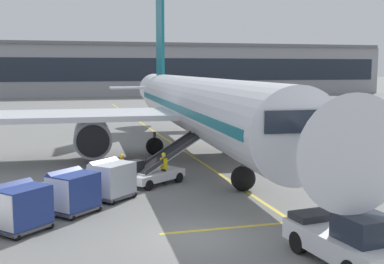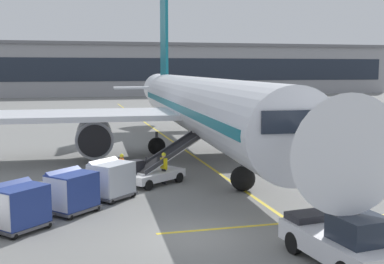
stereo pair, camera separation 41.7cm
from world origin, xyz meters
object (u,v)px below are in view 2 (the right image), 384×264
Objects in this scene: baggage_cart_third at (18,206)px; ground_crew_by_carts at (164,166)px; baggage_cart_lead at (111,179)px; baggage_cart_second at (71,191)px; pushback_tug at (344,240)px; safety_cone_engine_keepout at (76,172)px; ground_crew_by_loader at (116,172)px; belt_loader at (157,169)px; parked_airplane at (199,106)px; ground_crew_marshaller at (122,167)px.

baggage_cart_third is 9.43m from ground_crew_by_carts.
baggage_cart_lead is 2.72m from baggage_cart_second.
pushback_tug is 12.99m from ground_crew_by_carts.
ground_crew_by_loader is at bearing -60.94° from safety_cone_engine_keepout.
baggage_cart_third reaches higher than ground_crew_by_loader.
baggage_cart_lead and baggage_cart_second have the same top height.
belt_loader is 2.03× the size of baggage_cart_lead.
baggage_cart_lead and baggage_cart_third have the same top height.
parked_airplane is at bearing 62.59° from ground_crew_by_carts.
baggage_cart_third is (-3.89, -3.89, 0.00)m from baggage_cart_lead.
ground_crew_by_carts is at bearing 38.25° from baggage_cart_lead.
baggage_cart_second is (-4.65, -4.64, 0.20)m from belt_loader.
ground_crew_marshaller is (4.71, 6.51, -0.00)m from baggage_cart_third.
ground_crew_marshaller is (2.70, 4.59, -0.00)m from baggage_cart_second.
belt_loader is 0.43m from ground_crew_by_carts.
ground_crew_by_carts is (4.96, 4.41, -0.00)m from baggage_cart_second.
baggage_cart_second is at bearing -122.76° from ground_crew_by_loader.
ground_crew_by_loader is at bearing 51.85° from baggage_cart_third.
baggage_cart_second reaches higher than ground_crew_by_carts.
parked_airplane is at bearing 88.00° from pushback_tug.
ground_crew_by_loader is at bearing 57.24° from baggage_cart_second.
baggage_cart_third is at bearing -127.81° from parked_airplane.
safety_cone_engine_keepout is (-1.54, 5.10, -0.67)m from baggage_cart_lead.
ground_crew_marshaller is 3.50m from safety_cone_engine_keepout.
safety_cone_engine_keepout is at bearing 133.64° from ground_crew_marshaller.
baggage_cart_third reaches higher than ground_crew_marshaller.
baggage_cart_second is at bearing 43.67° from baggage_cart_third.
baggage_cart_second is at bearing -135.11° from belt_loader.
pushback_tug is (-0.72, -20.55, -2.78)m from parked_airplane.
parked_airplane is 8.33× the size of belt_loader.
belt_loader is 7.76× the size of safety_cone_engine_keepout.
ground_crew_by_loader is 1.11m from ground_crew_marshaller.
parked_airplane is 9.42m from ground_crew_by_carts.
baggage_cart_second is 1.00× the size of baggage_cart_third.
pushback_tug is 2.65× the size of ground_crew_marshaller.
ground_crew_marshaller reaches higher than safety_cone_engine_keepout.
belt_loader is at bearing 43.78° from baggage_cart_lead.
pushback_tug is 6.90× the size of safety_cone_engine_keepout.
parked_airplane reaches higher than ground_crew_by_carts.
baggage_cart_lead is 12.02m from pushback_tug.
parked_airplane is at bearing 52.41° from ground_crew_by_loader.
baggage_cart_second is at bearing -133.52° from baggage_cart_lead.
ground_crew_by_loader is 2.81m from ground_crew_by_carts.
baggage_cart_third is at bearing -134.95° from baggage_cart_lead.
pushback_tug reaches higher than ground_crew_marshaller.
parked_airplane is 16.92× the size of baggage_cart_second.
baggage_cart_lead is at bearing -73.18° from safety_cone_engine_keepout.
parked_airplane is at bearing 53.73° from baggage_cart_second.
ground_crew_by_carts is at bearing -36.42° from belt_loader.
safety_cone_engine_keepout is at bearing -148.60° from parked_airplane.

